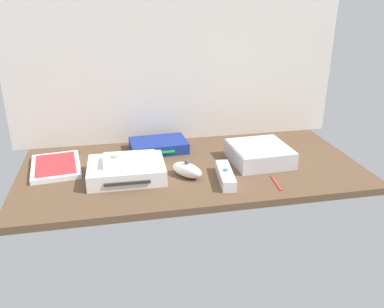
# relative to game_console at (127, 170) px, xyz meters

# --- Properties ---
(ground_plane) EXTENTS (1.00, 0.48, 0.02)m
(ground_plane) POSITION_rel_game_console_xyz_m (0.19, 0.04, -0.03)
(ground_plane) COLOR brown
(ground_plane) RESTS_ON ground
(back_wall) EXTENTS (1.10, 0.01, 0.64)m
(back_wall) POSITION_rel_game_console_xyz_m (0.19, 0.28, 0.30)
(back_wall) COLOR silver
(back_wall) RESTS_ON ground
(game_console) EXTENTS (0.21, 0.17, 0.04)m
(game_console) POSITION_rel_game_console_xyz_m (0.00, 0.00, 0.00)
(game_console) COLOR white
(game_console) RESTS_ON ground_plane
(mini_computer) EXTENTS (0.18, 0.18, 0.05)m
(mini_computer) POSITION_rel_game_console_xyz_m (0.40, 0.03, 0.00)
(mini_computer) COLOR silver
(mini_computer) RESTS_ON ground_plane
(game_case) EXTENTS (0.16, 0.20, 0.02)m
(game_case) POSITION_rel_game_console_xyz_m (-0.20, 0.10, -0.01)
(game_case) COLOR white
(game_case) RESTS_ON ground_plane
(network_router) EXTENTS (0.19, 0.13, 0.03)m
(network_router) POSITION_rel_game_console_xyz_m (0.11, 0.18, -0.00)
(network_router) COLOR navy
(network_router) RESTS_ON ground_plane
(remote_wand) EXTENTS (0.05, 0.15, 0.03)m
(remote_wand) POSITION_rel_game_console_xyz_m (0.27, -0.07, -0.01)
(remote_wand) COLOR white
(remote_wand) RESTS_ON ground_plane
(remote_nunchuk) EXTENTS (0.10, 0.11, 0.05)m
(remote_nunchuk) POSITION_rel_game_console_xyz_m (0.17, -0.03, -0.00)
(remote_nunchuk) COLOR white
(remote_nunchuk) RESTS_ON ground_plane
(remote_classic_pad) EXTENTS (0.15, 0.08, 0.02)m
(remote_classic_pad) POSITION_rel_game_console_xyz_m (0.01, -0.00, 0.03)
(remote_classic_pad) COLOR white
(remote_classic_pad) RESTS_ON game_console
(stylus_pen) EXTENTS (0.02, 0.09, 0.01)m
(stylus_pen) POSITION_rel_game_console_xyz_m (0.40, -0.12, -0.02)
(stylus_pen) COLOR red
(stylus_pen) RESTS_ON ground_plane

